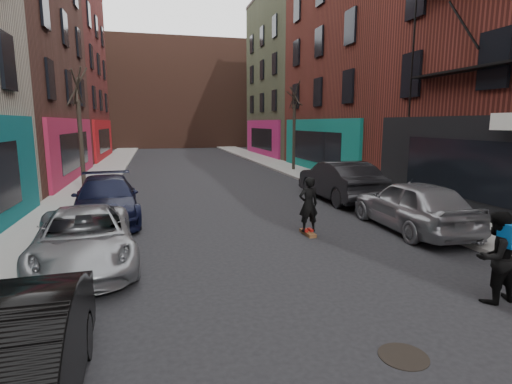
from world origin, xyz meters
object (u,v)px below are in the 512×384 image
tree_left_far (79,120)px  skateboarder (308,204)px  parked_right_far (412,205)px  parked_left_end (106,199)px  parked_left_far (84,238)px  parked_right_end (339,181)px  manhole (403,356)px  skateboard (308,233)px  tree_right_far (294,119)px  pedestrian (495,257)px

tree_left_far → skateboarder: bearing=-50.1°
parked_right_far → parked_left_end: bearing=-19.9°
tree_left_far → skateboarder: 12.02m
tree_left_far → parked_left_far: 10.65m
parked_right_end → manhole: bearing=68.5°
skateboard → tree_right_far: bearing=70.3°
parked_left_far → tree_left_far: bearing=91.9°
tree_left_far → tree_right_far: 13.78m
tree_left_far → parked_right_end: bearing=-21.8°
tree_right_far → skateboarder: 16.00m
parked_left_far → pedestrian: (7.60, -3.86, 0.21)m
parked_right_end → skateboarder: bearing=55.0°
parked_right_far → pedestrian: (-1.60, -4.69, 0.06)m
tree_right_far → parked_right_far: size_ratio=1.45×
parked_right_far → skateboarder: skateboarder is taller
parked_left_end → parked_right_end: (9.20, 1.37, 0.11)m
tree_left_far → skateboard: (7.55, -9.02, -3.33)m
skateboard → tree_left_far: bearing=128.2°
parked_left_far → manhole: parked_left_far is taller
parked_right_far → manhole: bearing=55.9°
skateboarder → parked_left_far: bearing=9.2°
tree_right_far → skateboard: 16.16m
parked_right_far → manhole: parked_right_far is taller
parked_right_end → pedestrian: bearing=80.4°
tree_right_far → parked_right_end: size_ratio=1.33×
parked_left_far → parked_left_end: 4.48m
tree_right_far → manhole: 22.29m
skateboarder → manhole: bearing=79.2°
manhole → parked_left_far: bearing=134.5°
tree_left_far → skateboard: 12.22m
parked_left_end → parked_right_end: parked_right_end is taller
parked_left_far → tree_right_far: bearing=49.2°
tree_left_far → pedestrian: (9.20, -14.04, -2.52)m
parked_right_far → parked_right_end: bearing=-88.2°
skateboard → manhole: (-0.99, -6.19, -0.04)m
tree_right_far → pedestrian: tree_right_far is taller
tree_right_far → skateboard: tree_right_far is taller
tree_left_far → manhole: tree_left_far is taller
tree_left_far → parked_right_end: 11.91m
parked_right_end → pedestrian: pedestrian is taller
parked_right_end → skateboarder: 5.72m
tree_left_far → manhole: 16.91m
pedestrian → skateboarder: bearing=-78.0°
parked_left_far → parked_left_end: size_ratio=0.93×
skateboard → manhole: size_ratio=1.14×
parked_left_far → skateboard: size_ratio=5.89×
skateboard → pedestrian: 5.34m
skateboarder → manhole: (-0.99, -6.19, -0.91)m
skateboard → manhole: skateboard is taller
tree_left_far → skateboard: tree_left_far is taller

